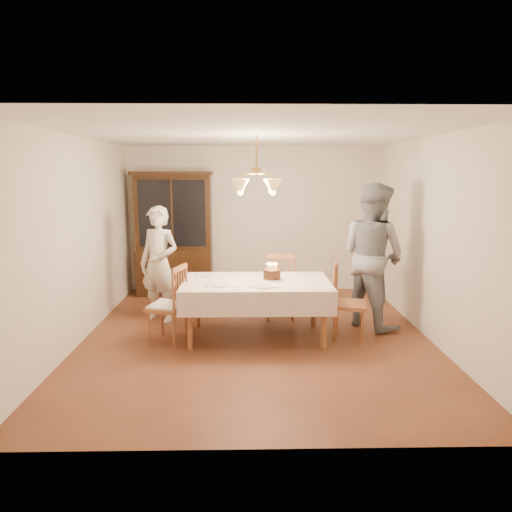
{
  "coord_description": "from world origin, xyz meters",
  "views": [
    {
      "loc": [
        -0.12,
        -5.74,
        2.14
      ],
      "look_at": [
        0.0,
        0.2,
        1.05
      ],
      "focal_mm": 32.0,
      "sensor_mm": 36.0,
      "label": 1
    }
  ],
  "objects_px": {
    "chair_far_side": "(280,289)",
    "birthday_cake": "(272,275)",
    "elderly_woman": "(159,264)",
    "china_hutch": "(174,236)",
    "dining_table": "(256,287)"
  },
  "relations": [
    {
      "from": "dining_table",
      "to": "birthday_cake",
      "type": "xyz_separation_m",
      "value": [
        0.2,
        0.07,
        0.14
      ]
    },
    {
      "from": "dining_table",
      "to": "chair_far_side",
      "type": "xyz_separation_m",
      "value": [
        0.36,
        0.79,
        -0.24
      ]
    },
    {
      "from": "elderly_woman",
      "to": "chair_far_side",
      "type": "bearing_deg",
      "value": 26.29
    },
    {
      "from": "chair_far_side",
      "to": "elderly_woman",
      "type": "distance_m",
      "value": 1.8
    },
    {
      "from": "chair_far_side",
      "to": "birthday_cake",
      "type": "distance_m",
      "value": 0.83
    },
    {
      "from": "dining_table",
      "to": "birthday_cake",
      "type": "distance_m",
      "value": 0.26
    },
    {
      "from": "chair_far_side",
      "to": "china_hutch",
      "type": "bearing_deg",
      "value": 140.38
    },
    {
      "from": "china_hutch",
      "to": "elderly_woman",
      "type": "bearing_deg",
      "value": -89.5
    },
    {
      "from": "elderly_woman",
      "to": "birthday_cake",
      "type": "distance_m",
      "value": 1.73
    },
    {
      "from": "chair_far_side",
      "to": "elderly_woman",
      "type": "relative_size",
      "value": 0.6
    },
    {
      "from": "dining_table",
      "to": "elderly_woman",
      "type": "relative_size",
      "value": 1.13
    },
    {
      "from": "china_hutch",
      "to": "chair_far_side",
      "type": "xyz_separation_m",
      "value": [
        1.77,
        -1.46,
        -0.6
      ]
    },
    {
      "from": "elderly_woman",
      "to": "birthday_cake",
      "type": "relative_size",
      "value": 5.59
    },
    {
      "from": "chair_far_side",
      "to": "elderly_woman",
      "type": "xyz_separation_m",
      "value": [
        -1.75,
        -0.06,
        0.4
      ]
    },
    {
      "from": "china_hutch",
      "to": "birthday_cake",
      "type": "bearing_deg",
      "value": -53.71
    }
  ]
}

